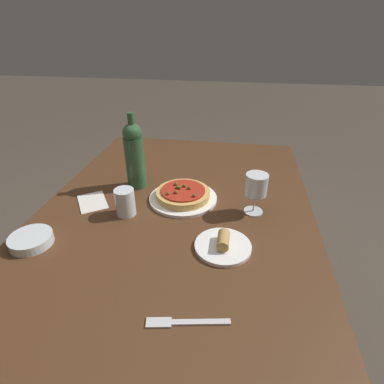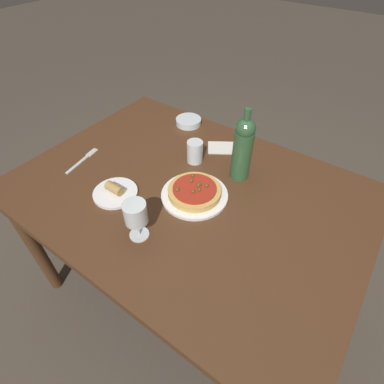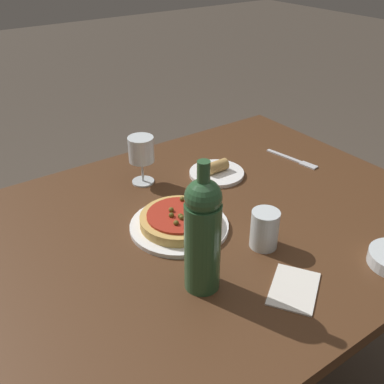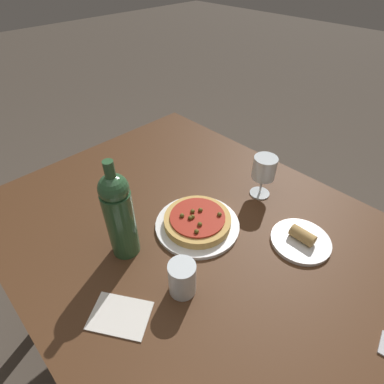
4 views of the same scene
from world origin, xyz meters
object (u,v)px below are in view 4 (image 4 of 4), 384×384
object	(u,v)px
water_cup	(182,278)
side_plate	(301,240)
wine_glass	(265,170)
dinner_plate	(197,225)
dining_table	(203,254)
wine_bottle	(119,214)
pizza	(197,220)

from	to	relation	value
water_cup	side_plate	bearing A→B (deg)	-110.18
wine_glass	water_cup	world-z (taller)	wine_glass
dinner_plate	side_plate	bearing A→B (deg)	-146.46
water_cup	wine_glass	bearing A→B (deg)	-79.90
water_cup	side_plate	world-z (taller)	water_cup
dining_table	water_cup	world-z (taller)	water_cup
wine_glass	water_cup	distance (m)	0.46
dining_table	wine_bottle	world-z (taller)	wine_bottle
water_cup	wine_bottle	bearing A→B (deg)	7.18
dining_table	pizza	size ratio (longest dim) A/B	6.66
dinner_plate	water_cup	size ratio (longest dim) A/B	2.64
dining_table	wine_glass	bearing A→B (deg)	-90.92
pizza	dinner_plate	bearing A→B (deg)	-58.48
dining_table	side_plate	bearing A→B (deg)	-138.96
dining_table	water_cup	xyz separation A→B (m)	(-0.08, 0.17, 0.14)
water_cup	dinner_plate	bearing A→B (deg)	-54.92
wine_bottle	water_cup	world-z (taller)	wine_bottle
dinner_plate	side_plate	world-z (taller)	side_plate
wine_glass	side_plate	bearing A→B (deg)	155.77
pizza	side_plate	world-z (taller)	pizza
dinner_plate	wine_bottle	world-z (taller)	wine_bottle
dining_table	wine_glass	size ratio (longest dim) A/B	9.08
dinner_plate	wine_bottle	xyz separation A→B (m)	(0.08, 0.21, 0.13)
dinner_plate	wine_glass	distance (m)	0.29
dinner_plate	water_cup	bearing A→B (deg)	125.08
wine_glass	wine_bottle	size ratio (longest dim) A/B	0.49
wine_glass	pizza	bearing A→B (deg)	79.69
dining_table	pizza	bearing A→B (deg)	-19.14
dinner_plate	dining_table	bearing A→B (deg)	160.73
dining_table	dinner_plate	bearing A→B (deg)	-19.27
dinner_plate	side_plate	distance (m)	0.31
dining_table	pizza	world-z (taller)	pizza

